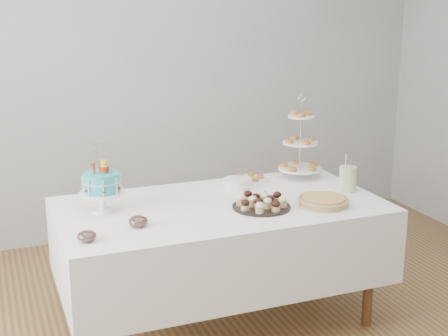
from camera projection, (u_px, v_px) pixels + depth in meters
name	position (u px, v px, depth m)	size (l,w,h in m)	color
walls	(241.00, 116.00, 3.28)	(5.04, 4.04, 2.70)	#999B9E
table	(221.00, 240.00, 3.76)	(1.92, 1.02, 0.77)	white
birthday_cake	(102.00, 194.00, 3.53)	(0.26, 0.26, 0.40)	white
cupcake_tray	(261.00, 202.00, 3.62)	(0.34, 0.34, 0.08)	black
pie	(323.00, 201.00, 3.67)	(0.30, 0.30, 0.05)	tan
tiered_stand	(300.00, 143.00, 4.20)	(0.29, 0.29, 0.57)	silver
plate_stack	(236.00, 184.00, 4.00)	(0.17, 0.17, 0.07)	white
pastry_plate	(250.00, 178.00, 4.18)	(0.24, 0.24, 0.04)	white
jam_bowl_a	(87.00, 236.00, 3.12)	(0.10, 0.10, 0.06)	silver
jam_bowl_b	(138.00, 221.00, 3.32)	(0.10, 0.10, 0.06)	silver
utensil_pitcher	(348.00, 178.00, 3.93)	(0.11, 0.11, 0.24)	white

